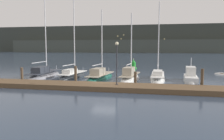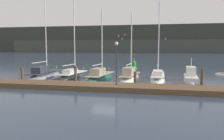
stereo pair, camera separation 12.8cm
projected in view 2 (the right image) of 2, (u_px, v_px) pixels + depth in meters
The scene contains 16 objects.
ground_plane at pixel (104, 86), 21.81m from camera, with size 400.00×400.00×0.00m, color #2D3D51.
dock at pixel (100, 87), 20.26m from camera, with size 25.45×2.80×0.45m, color brown.
mooring_pile_0 at pixel (22, 75), 23.63m from camera, with size 0.28×0.28×1.69m, color #4C3D2D.
mooring_pile_1 at pixel (76, 75), 22.40m from camera, with size 0.28×0.28×1.95m, color #4C3D2D.
mooring_pile_2 at pixel (135, 79), 21.20m from camera, with size 0.28×0.28×1.50m, color #4C3D2D.
mooring_pile_3 at pixel (202, 79), 19.96m from camera, with size 0.28×0.28×1.90m, color #4C3D2D.
sailboat_berth_1 at pixel (44, 76), 28.06m from camera, with size 2.18×7.93×10.97m.
sailboat_berth_2 at pixel (73, 76), 27.98m from camera, with size 2.48×6.80×10.57m.
sailboat_berth_3 at pixel (100, 77), 26.91m from camera, with size 2.74×7.46×9.06m.
sailboat_berth_4 at pixel (130, 79), 25.33m from camera, with size 2.34×6.63×8.54m.
sailboat_berth_5 at pixel (158, 79), 25.77m from camera, with size 1.92×7.57×9.84m.
motorboat_berth_6 at pixel (191, 79), 24.79m from camera, with size 1.90×4.69×3.31m.
channel_buoy at pixel (134, 65), 38.97m from camera, with size 1.21×1.21×1.79m.
dock_lamppost at pixel (116, 56), 19.67m from camera, with size 0.32×0.32×3.89m.
hillside_backdrop at pixel (145, 40), 146.15m from camera, with size 240.00×23.00×17.89m.
rowboat_adrift at pixel (224, 75), 30.27m from camera, with size 2.61×2.86×0.56m.
Camera 2 is at (5.06, -20.92, 3.92)m, focal length 35.00 mm.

